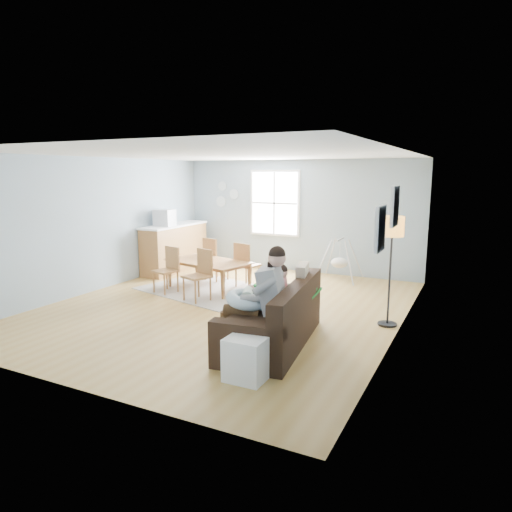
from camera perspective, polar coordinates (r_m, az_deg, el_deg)
The scene contains 22 objects.
room at distance 7.95m, azimuth -3.98°, elevation 10.57°, with size 8.40×9.40×3.90m.
window at distance 11.34m, azimuth 2.36°, elevation 6.62°, with size 1.32×0.08×1.62m.
pictures at distance 5.93m, azimuth 16.16°, elevation 4.74°, with size 0.05×1.34×0.74m.
wall_plates at distance 11.97m, azimuth -3.81°, elevation 7.67°, with size 0.67×0.02×0.66m.
sofa at distance 6.50m, azimuth 2.51°, elevation -8.23°, with size 1.22×2.32×0.90m.
green_throw at distance 7.13m, azimuth 3.57°, elevation -4.45°, with size 1.01×0.81×0.04m, color #155E1E.
beige_pillow at distance 6.85m, azimuth 5.79°, elevation -3.09°, with size 0.14×0.50×0.50m, color #BDA990.
father at distance 6.12m, azimuth 0.45°, elevation -4.93°, with size 1.08×0.61×1.45m.
nursing_pillow at distance 6.20m, azimuth -1.03°, elevation -5.45°, with size 0.60×0.60×0.16m, color #C8E7FA.
infant at distance 6.21m, azimuth -0.97°, elevation -4.59°, with size 0.25×0.41×0.15m.
toddler at distance 6.59m, azimuth 2.37°, elevation -4.01°, with size 0.56×0.28×0.87m.
floor_lamp at distance 7.31m, azimuth 16.64°, elevation 2.45°, with size 0.35×0.35×1.74m.
storage_cube at distance 5.45m, azimuth -1.27°, elevation -12.69°, with size 0.46×0.41×0.51m.
rug at distance 9.54m, azimuth -6.03°, elevation -4.15°, with size 2.58×1.96×0.01m, color #9E9891.
dining_table at distance 9.47m, azimuth -6.06°, elevation -2.42°, with size 1.72×0.96×0.60m, color brown.
chair_sw at distance 9.36m, azimuth -10.88°, elevation -1.32°, with size 0.50×0.50×0.92m.
chair_se at distance 8.66m, azimuth -6.96°, elevation -1.92°, with size 0.55×0.55×0.97m.
chair_nw at distance 10.18m, azimuth -5.33°, elevation -0.05°, with size 0.54×0.54×0.97m.
chair_ne at distance 9.55m, azimuth -1.38°, elevation -0.77°, with size 0.50×0.50×0.96m.
counter at distance 11.39m, azimuth -10.12°, elevation 1.09°, with size 0.62×2.06×1.15m.
monitor at distance 10.97m, azimuth -11.38°, elevation 4.72°, with size 0.45×0.43×0.39m.
baby_swing at distance 10.39m, azimuth 10.40°, elevation -0.75°, with size 0.92×0.93×0.93m.
Camera 1 is at (4.02, -6.86, 2.39)m, focal length 32.00 mm.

